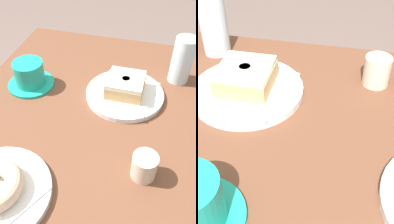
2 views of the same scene
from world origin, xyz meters
TOP-DOWN VIEW (x-y plane):
  - table at (0.00, 0.00)m, footprint 1.02×0.65m
  - plate_glazed_square at (0.18, -0.10)m, footprint 0.22×0.22m
  - napkin_glazed_square at (0.18, -0.10)m, footprint 0.19×0.19m
  - donut_glazed_square at (0.18, -0.10)m, footprint 0.10×0.10m
  - water_glass at (0.30, -0.24)m, footprint 0.06×0.06m
  - coffee_cup at (0.16, 0.18)m, footprint 0.14×0.14m
  - sugar_jar at (-0.07, -0.19)m, footprint 0.05×0.05m

SIDE VIEW (x-z plane):
  - table at x=0.00m, z-range 0.25..0.98m
  - plate_glazed_square at x=0.18m, z-range 0.73..0.74m
  - napkin_glazed_square at x=0.18m, z-range 0.74..0.74m
  - sugar_jar at x=-0.07m, z-range 0.73..0.79m
  - coffee_cup at x=0.16m, z-range 0.72..0.80m
  - donut_glazed_square at x=0.18m, z-range 0.74..0.79m
  - water_glass at x=0.30m, z-range 0.73..0.86m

